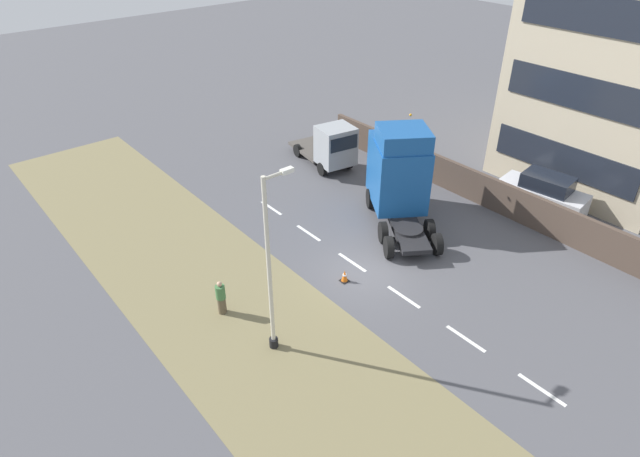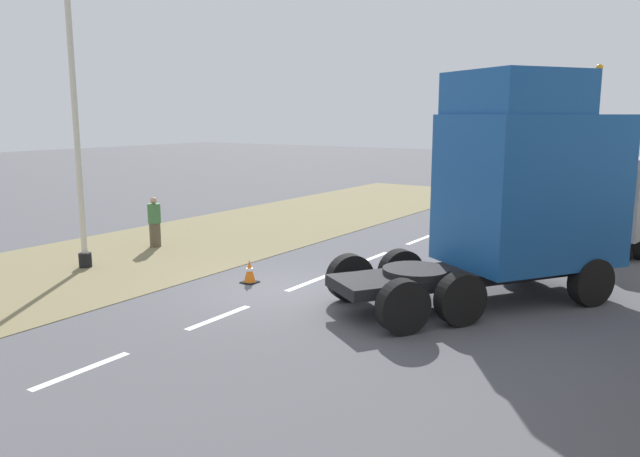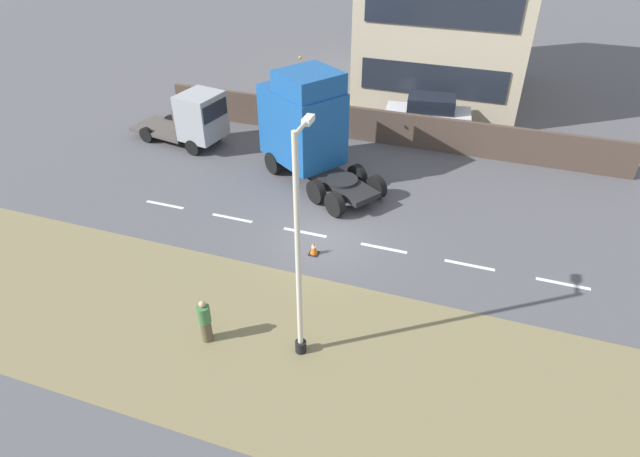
# 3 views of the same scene
# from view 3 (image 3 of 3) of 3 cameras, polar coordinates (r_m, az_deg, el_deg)

# --- Properties ---
(ground_plane) EXTENTS (120.00, 120.00, 0.00)m
(ground_plane) POSITION_cam_3_polar(r_m,az_deg,el_deg) (20.94, 0.69, -0.89)
(ground_plane) COLOR #515156
(ground_plane) RESTS_ON ground
(grass_verge) EXTENTS (7.00, 44.00, 0.01)m
(grass_verge) POSITION_cam_3_polar(r_m,az_deg,el_deg) (16.73, -5.94, -12.23)
(grass_verge) COLOR olive
(grass_verge) RESTS_ON ground
(lane_markings) EXTENTS (0.16, 17.80, 0.00)m
(lane_markings) POSITION_cam_3_polar(r_m,az_deg,el_deg) (20.77, 2.53, -1.25)
(lane_markings) COLOR white
(lane_markings) RESTS_ON ground
(boundary_wall) EXTENTS (0.25, 24.00, 1.76)m
(boundary_wall) POSITION_cam_3_polar(r_m,az_deg,el_deg) (28.12, 6.59, 10.73)
(boundary_wall) COLOR #4C3D33
(boundary_wall) RESTS_ON ground
(lorry_cab) EXTENTS (5.51, 6.48, 5.08)m
(lorry_cab) POSITION_cam_3_polar(r_m,az_deg,el_deg) (24.19, -1.54, 10.99)
(lorry_cab) COLOR black
(lorry_cab) RESTS_ON ground
(flatbed_truck) EXTENTS (2.85, 5.40, 2.85)m
(flatbed_truck) POSITION_cam_3_polar(r_m,az_deg,el_deg) (28.04, -13.13, 11.34)
(flatbed_truck) COLOR #999EA3
(flatbed_truck) RESTS_ON ground
(parked_car) EXTENTS (2.33, 4.58, 2.14)m
(parked_car) POSITION_cam_3_polar(r_m,az_deg,el_deg) (29.33, 11.44, 11.64)
(parked_car) COLOR silver
(parked_car) RESTS_ON ground
(lamp_post) EXTENTS (1.29, 0.34, 7.16)m
(lamp_post) POSITION_cam_3_polar(r_m,az_deg,el_deg) (14.29, -2.22, -3.79)
(lamp_post) COLOR black
(lamp_post) RESTS_ON ground
(pedestrian) EXTENTS (0.39, 0.39, 1.56)m
(pedestrian) POSITION_cam_3_polar(r_m,az_deg,el_deg) (16.63, -12.17, -9.68)
(pedestrian) COLOR brown
(pedestrian) RESTS_ON ground
(traffic_cone_lead) EXTENTS (0.36, 0.36, 0.58)m
(traffic_cone_lead) POSITION_cam_3_polar(r_m,az_deg,el_deg) (19.89, -0.66, -2.06)
(traffic_cone_lead) COLOR black
(traffic_cone_lead) RESTS_ON ground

